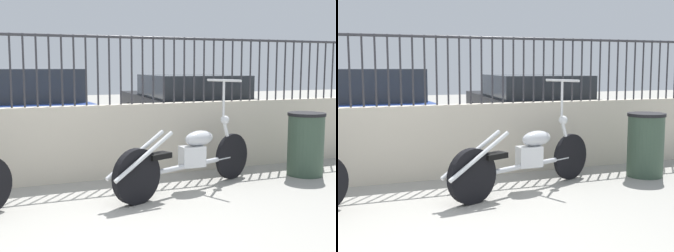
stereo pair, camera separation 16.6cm
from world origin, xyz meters
The scene contains 6 objects.
low_wall centered at (0.00, 2.48, 0.47)m, with size 10.37×0.18×0.94m.
fence_railing centered at (0.00, 2.48, 1.49)m, with size 10.37×0.04×0.87m.
motorcycle_silver centered at (1.26, 1.49, 0.39)m, with size 2.11×0.98×1.28m.
trash_bin centered at (3.07, 1.63, 0.42)m, with size 0.49×0.49×0.83m.
car_blue centered at (-0.07, 5.42, 0.69)m, with size 1.90×4.02×1.39m.
car_black centered at (3.00, 5.16, 0.65)m, with size 2.33×4.64×1.26m.
Camera 1 is at (-0.91, -3.28, 1.42)m, focal length 50.00 mm.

